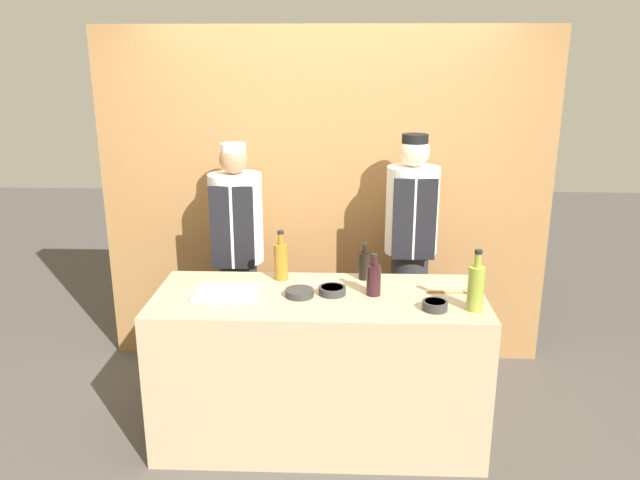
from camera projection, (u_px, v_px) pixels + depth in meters
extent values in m
plane|color=#4C4742|center=(319.00, 434.00, 3.78)|extent=(14.00, 14.00, 0.00)
cube|color=olive|center=(325.00, 199.00, 4.50)|extent=(3.18, 0.18, 2.40)
cube|color=tan|center=(319.00, 367.00, 3.65)|extent=(1.87, 0.74, 0.91)
cylinder|color=#2D2D2D|center=(332.00, 290.00, 3.52)|extent=(0.15, 0.15, 0.04)
cylinder|color=brown|center=(332.00, 288.00, 3.52)|extent=(0.13, 0.13, 0.01)
cylinder|color=#2D2D2D|center=(299.00, 293.00, 3.49)|extent=(0.16, 0.16, 0.04)
cylinder|color=#703384|center=(299.00, 290.00, 3.49)|extent=(0.13, 0.13, 0.01)
cylinder|color=#2D2D2D|center=(435.00, 305.00, 3.31)|extent=(0.13, 0.13, 0.05)
cylinder|color=yellow|center=(435.00, 302.00, 3.30)|extent=(0.11, 0.11, 0.01)
cube|color=white|center=(226.00, 292.00, 3.53)|extent=(0.35, 0.26, 0.02)
cylinder|color=black|center=(374.00, 280.00, 3.50)|extent=(0.08, 0.08, 0.17)
cylinder|color=black|center=(374.00, 261.00, 3.46)|extent=(0.03, 0.03, 0.05)
cylinder|color=black|center=(374.00, 255.00, 3.45)|extent=(0.04, 0.04, 0.01)
cylinder|color=olive|center=(476.00, 289.00, 3.28)|extent=(0.09, 0.09, 0.24)
cylinder|color=olive|center=(478.00, 260.00, 3.23)|extent=(0.04, 0.04, 0.07)
cylinder|color=black|center=(479.00, 252.00, 3.22)|extent=(0.04, 0.04, 0.02)
cylinder|color=#9E661E|center=(281.00, 262.00, 3.73)|extent=(0.08, 0.08, 0.22)
cylinder|color=#9E661E|center=(281.00, 239.00, 3.69)|extent=(0.03, 0.03, 0.07)
cylinder|color=black|center=(281.00, 232.00, 3.68)|extent=(0.04, 0.04, 0.02)
cylinder|color=black|center=(364.00, 266.00, 3.74)|extent=(0.07, 0.07, 0.16)
cylinder|color=black|center=(365.00, 249.00, 3.71)|extent=(0.03, 0.03, 0.05)
cylinder|color=black|center=(365.00, 244.00, 3.70)|extent=(0.03, 0.03, 0.01)
cylinder|color=#B2844C|center=(446.00, 292.00, 3.54)|extent=(0.21, 0.02, 0.02)
ellipsoid|color=#B2844C|center=(468.00, 291.00, 3.54)|extent=(0.06, 0.05, 0.02)
cylinder|color=#28282D|center=(240.00, 318.00, 4.37)|extent=(0.26, 0.26, 0.86)
cylinder|color=white|center=(236.00, 218.00, 4.16)|extent=(0.36, 0.36, 0.60)
cube|color=black|center=(232.00, 228.00, 4.01)|extent=(0.28, 0.02, 0.55)
sphere|color=#9E704C|center=(234.00, 159.00, 4.05)|extent=(0.19, 0.19, 0.19)
cylinder|color=white|center=(233.00, 148.00, 4.03)|extent=(0.16, 0.16, 0.07)
cylinder|color=#28282D|center=(407.00, 316.00, 4.32)|extent=(0.25, 0.25, 0.94)
cylinder|color=silver|center=(412.00, 210.00, 4.10)|extent=(0.35, 0.35, 0.58)
cube|color=black|center=(414.00, 220.00, 3.95)|extent=(0.28, 0.02, 0.53)
sphere|color=beige|center=(415.00, 151.00, 3.99)|extent=(0.20, 0.20, 0.20)
cylinder|color=black|center=(415.00, 140.00, 3.97)|extent=(0.17, 0.17, 0.07)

